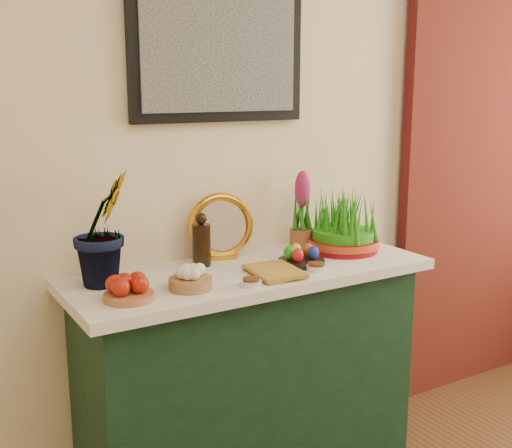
{
  "coord_description": "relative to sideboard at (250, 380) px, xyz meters",
  "views": [
    {
      "loc": [
        -1.36,
        -0.03,
        1.57
      ],
      "look_at": [
        -0.17,
        1.95,
        1.07
      ],
      "focal_mm": 45.0,
      "sensor_mm": 36.0,
      "label": 1
    }
  ],
  "objects": [
    {
      "name": "hyacinth_pink",
      "position": [
        0.34,
        0.14,
        0.61
      ],
      "size": [
        0.1,
        0.1,
        0.33
      ],
      "color": "brown",
      "rests_on": "tablecloth"
    },
    {
      "name": "garlic_basket",
      "position": [
        -0.3,
        -0.12,
        0.5
      ],
      "size": [
        0.19,
        0.19,
        0.08
      ],
      "color": "#A97744",
      "rests_on": "tablecloth"
    },
    {
      "name": "vinegar_cruet",
      "position": [
        -0.14,
        0.12,
        0.56
      ],
      "size": [
        0.07,
        0.07,
        0.21
      ],
      "color": "black",
      "rests_on": "tablecloth"
    },
    {
      "name": "spice_dish_right",
      "position": [
        0.2,
        -0.16,
        0.48
      ],
      "size": [
        0.08,
        0.08,
        0.03
      ],
      "color": "silver",
      "rests_on": "tablecloth"
    },
    {
      "name": "egg_plate",
      "position": [
        0.2,
        -0.06,
        0.49
      ],
      "size": [
        0.22,
        0.22,
        0.08
      ],
      "color": "black",
      "rests_on": "tablecloth"
    },
    {
      "name": "sideboard",
      "position": [
        0.0,
        0.0,
        0.0
      ],
      "size": [
        1.3,
        0.45,
        0.85
      ],
      "primitive_type": "cube",
      "color": "#13351E",
      "rests_on": "ground"
    },
    {
      "name": "mirror",
      "position": [
        -0.02,
        0.18,
        0.59
      ],
      "size": [
        0.27,
        0.12,
        0.27
      ],
      "color": "gold",
      "rests_on": "tablecloth"
    },
    {
      "name": "apple_bowl",
      "position": [
        -0.52,
        -0.12,
        0.5
      ],
      "size": [
        0.22,
        0.22,
        0.08
      ],
      "color": "#AC5E38",
      "rests_on": "tablecloth"
    },
    {
      "name": "hyacinth_green",
      "position": [
        -0.53,
        0.08,
        0.73
      ],
      "size": [
        0.34,
        0.32,
        0.53
      ],
      "primitive_type": "imported",
      "rotation": [
        0.0,
        0.0,
        0.46
      ],
      "color": "#226B17",
      "rests_on": "tablecloth"
    },
    {
      "name": "tablecloth",
      "position": [
        0.0,
        0.0,
        0.45
      ],
      "size": [
        1.4,
        0.55,
        0.04
      ],
      "primitive_type": "cube",
      "color": "silver",
      "rests_on": "sideboard"
    },
    {
      "name": "wheatgrass_sabzeh",
      "position": [
        0.47,
        0.02,
        0.57
      ],
      "size": [
        0.3,
        0.3,
        0.24
      ],
      "color": "maroon",
      "rests_on": "tablecloth"
    },
    {
      "name": "spice_dish_left",
      "position": [
        -0.11,
        -0.2,
        0.48
      ],
      "size": [
        0.07,
        0.07,
        0.03
      ],
      "color": "silver",
      "rests_on": "tablecloth"
    },
    {
      "name": "book",
      "position": [
        -0.05,
        -0.12,
        0.48
      ],
      "size": [
        0.18,
        0.24,
        0.03
      ],
      "primitive_type": "imported",
      "rotation": [
        0.0,
        0.0,
        -0.12
      ],
      "color": "#B4872F",
      "rests_on": "tablecloth"
    }
  ]
}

